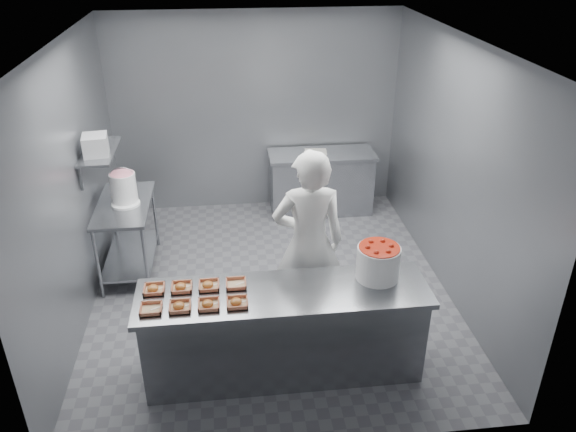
{
  "coord_description": "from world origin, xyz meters",
  "views": [
    {
      "loc": [
        -0.44,
        -5.39,
        3.78
      ],
      "look_at": [
        0.17,
        -0.2,
        1.04
      ],
      "focal_mm": 35.0,
      "sensor_mm": 36.0,
      "label": 1
    }
  ],
  "objects_px": {
    "back_counter": "(321,182)",
    "appliance": "(95,145)",
    "tray_2": "(208,304)",
    "strawberry_tub": "(378,261)",
    "worker": "(309,243)",
    "tray_3": "(237,302)",
    "glaze_bucket": "(124,188)",
    "prep_table": "(127,227)",
    "tray_7": "(236,284)",
    "tray_1": "(180,306)",
    "tray_6": "(209,285)",
    "tray_0": "(151,309)",
    "tray_5": "(181,287)",
    "tray_4": "(154,289)",
    "service_counter": "(284,332)"
  },
  "relations": [
    {
      "from": "worker",
      "to": "service_counter",
      "type": "bearing_deg",
      "value": 64.48
    },
    {
      "from": "back_counter",
      "to": "tray_1",
      "type": "bearing_deg",
      "value": -117.9
    },
    {
      "from": "tray_6",
      "to": "appliance",
      "type": "relative_size",
      "value": 0.65
    },
    {
      "from": "tray_0",
      "to": "back_counter",
      "type": "bearing_deg",
      "value": 59.07
    },
    {
      "from": "back_counter",
      "to": "tray_5",
      "type": "bearing_deg",
      "value": -120.01
    },
    {
      "from": "tray_3",
      "to": "strawberry_tub",
      "type": "xyz_separation_m",
      "value": [
        1.29,
        0.26,
        0.15
      ]
    },
    {
      "from": "appliance",
      "to": "tray_2",
      "type": "bearing_deg",
      "value": -67.07
    },
    {
      "from": "tray_7",
      "to": "tray_4",
      "type": "bearing_deg",
      "value": -180.0
    },
    {
      "from": "tray_4",
      "to": "glaze_bucket",
      "type": "bearing_deg",
      "value": 104.97
    },
    {
      "from": "tray_3",
      "to": "appliance",
      "type": "distance_m",
      "value": 2.52
    },
    {
      "from": "glaze_bucket",
      "to": "prep_table",
      "type": "bearing_deg",
      "value": -150.12
    },
    {
      "from": "tray_6",
      "to": "glaze_bucket",
      "type": "relative_size",
      "value": 0.42
    },
    {
      "from": "tray_1",
      "to": "strawberry_tub",
      "type": "distance_m",
      "value": 1.79
    },
    {
      "from": "worker",
      "to": "tray_7",
      "type": "bearing_deg",
      "value": 35.85
    },
    {
      "from": "tray_5",
      "to": "worker",
      "type": "distance_m",
      "value": 1.33
    },
    {
      "from": "glaze_bucket",
      "to": "tray_7",
      "type": "bearing_deg",
      "value": -56.42
    },
    {
      "from": "prep_table",
      "to": "tray_3",
      "type": "distance_m",
      "value": 2.45
    },
    {
      "from": "tray_5",
      "to": "tray_0",
      "type": "bearing_deg",
      "value": -129.95
    },
    {
      "from": "tray_0",
      "to": "tray_2",
      "type": "height_order",
      "value": "tray_2"
    },
    {
      "from": "tray_1",
      "to": "tray_2",
      "type": "height_order",
      "value": "same"
    },
    {
      "from": "tray_7",
      "to": "strawberry_tub",
      "type": "xyz_separation_m",
      "value": [
        1.28,
        -0.02,
        0.15
      ]
    },
    {
      "from": "worker",
      "to": "appliance",
      "type": "distance_m",
      "value": 2.53
    },
    {
      "from": "back_counter",
      "to": "tray_0",
      "type": "relative_size",
      "value": 8.01
    },
    {
      "from": "back_counter",
      "to": "appliance",
      "type": "bearing_deg",
      "value": -152.2
    },
    {
      "from": "prep_table",
      "to": "strawberry_tub",
      "type": "relative_size",
      "value": 3.06
    },
    {
      "from": "tray_4",
      "to": "tray_6",
      "type": "distance_m",
      "value": 0.48
    },
    {
      "from": "back_counter",
      "to": "tray_2",
      "type": "height_order",
      "value": "tray_2"
    },
    {
      "from": "prep_table",
      "to": "strawberry_tub",
      "type": "height_order",
      "value": "strawberry_tub"
    },
    {
      "from": "tray_1",
      "to": "tray_2",
      "type": "xyz_separation_m",
      "value": [
        0.24,
        0.0,
        0.0
      ]
    },
    {
      "from": "tray_1",
      "to": "tray_7",
      "type": "relative_size",
      "value": 1.0
    },
    {
      "from": "back_counter",
      "to": "tray_7",
      "type": "bearing_deg",
      "value": -112.89
    },
    {
      "from": "service_counter",
      "to": "tray_3",
      "type": "relative_size",
      "value": 13.88
    },
    {
      "from": "prep_table",
      "to": "tray_7",
      "type": "bearing_deg",
      "value": -55.62
    },
    {
      "from": "prep_table",
      "to": "appliance",
      "type": "xyz_separation_m",
      "value": [
        -0.17,
        -0.13,
        1.08
      ]
    },
    {
      "from": "prep_table",
      "to": "strawberry_tub",
      "type": "bearing_deg",
      "value": -35.92
    },
    {
      "from": "back_counter",
      "to": "worker",
      "type": "height_order",
      "value": "worker"
    },
    {
      "from": "tray_1",
      "to": "appliance",
      "type": "height_order",
      "value": "appliance"
    },
    {
      "from": "back_counter",
      "to": "appliance",
      "type": "xyz_separation_m",
      "value": [
        -2.72,
        -1.43,
        1.22
      ]
    },
    {
      "from": "tray_0",
      "to": "tray_1",
      "type": "xyz_separation_m",
      "value": [
        0.24,
        -0.0,
        0.0
      ]
    },
    {
      "from": "tray_2",
      "to": "strawberry_tub",
      "type": "relative_size",
      "value": 0.48
    },
    {
      "from": "back_counter",
      "to": "prep_table",
      "type": "bearing_deg",
      "value": -152.99
    },
    {
      "from": "tray_3",
      "to": "tray_6",
      "type": "height_order",
      "value": "same"
    },
    {
      "from": "back_counter",
      "to": "tray_6",
      "type": "xyz_separation_m",
      "value": [
        -1.56,
        -3.11,
        0.47
      ]
    },
    {
      "from": "prep_table",
      "to": "tray_1",
      "type": "bearing_deg",
      "value": -70.16
    },
    {
      "from": "worker",
      "to": "appliance",
      "type": "height_order",
      "value": "worker"
    },
    {
      "from": "glaze_bucket",
      "to": "tray_3",
      "type": "bearing_deg",
      "value": -60.17
    },
    {
      "from": "back_counter",
      "to": "tray_4",
      "type": "relative_size",
      "value": 8.01
    },
    {
      "from": "prep_table",
      "to": "tray_1",
      "type": "height_order",
      "value": "tray_1"
    },
    {
      "from": "service_counter",
      "to": "tray_4",
      "type": "bearing_deg",
      "value": 172.9
    },
    {
      "from": "strawberry_tub",
      "to": "worker",
      "type": "bearing_deg",
      "value": 135.22
    }
  ]
}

